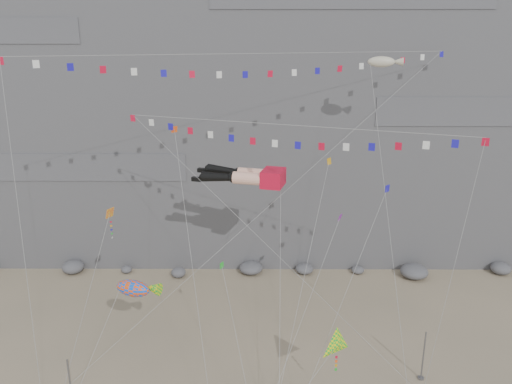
{
  "coord_description": "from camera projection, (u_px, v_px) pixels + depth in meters",
  "views": [
    {
      "loc": [
        0.8,
        -33.87,
        25.37
      ],
      "look_at": [
        0.6,
        9.0,
        12.05
      ],
      "focal_mm": 35.0,
      "sensor_mm": 36.0,
      "label": 1
    }
  ],
  "objects": [
    {
      "name": "small_kite_c",
      "position": [
        222.0,
        268.0,
        37.51
      ],
      "size": [
        3.32,
        8.54,
        12.23
      ],
      "color": "green",
      "rests_on": "ground"
    },
    {
      "name": "flag_banner_upper",
      "position": [
        258.0,
        54.0,
        41.09
      ],
      "size": [
        35.52,
        20.78,
        31.47
      ],
      "color": "red",
      "rests_on": "ground"
    },
    {
      "name": "anchor_pole_right",
      "position": [
        423.0,
        356.0,
        38.11
      ],
      "size": [
        0.12,
        0.12,
        4.16
      ],
      "primitive_type": "cylinder",
      "color": "slate",
      "rests_on": "ground"
    },
    {
      "name": "ground",
      "position": [
        248.0,
        369.0,
        39.88
      ],
      "size": [
        120.0,
        120.0,
        0.0
      ],
      "primitive_type": "plane",
      "color": "#9C896C",
      "rests_on": "ground"
    },
    {
      "name": "harlequin_kite",
      "position": [
        110.0,
        214.0,
        38.41
      ],
      "size": [
        3.87,
        6.83,
        14.05
      ],
      "color": "red",
      "rests_on": "ground"
    },
    {
      "name": "small_kite_a",
      "position": [
        175.0,
        135.0,
        40.72
      ],
      "size": [
        4.57,
        13.93,
        22.78
      ],
      "color": "#FF5115",
      "rests_on": "ground"
    },
    {
      "name": "small_kite_e",
      "position": [
        386.0,
        192.0,
        37.31
      ],
      "size": [
        7.57,
        7.6,
        17.47
      ],
      "color": "#1B13AD",
      "rests_on": "ground"
    },
    {
      "name": "legs_kite",
      "position": [
        248.0,
        176.0,
        42.6
      ],
      "size": [
        8.22,
        18.02,
        20.67
      ],
      "rotation": [
        0.0,
        0.0,
        -0.26
      ],
      "color": "red",
      "rests_on": "ground"
    },
    {
      "name": "talus_boulders",
      "position": [
        251.0,
        268.0,
        55.93
      ],
      "size": [
        60.0,
        3.0,
        1.2
      ],
      "primitive_type": null,
      "color": "#5E5E63",
      "rests_on": "ground"
    },
    {
      "name": "fish_windsock",
      "position": [
        133.0,
        288.0,
        37.84
      ],
      "size": [
        5.99,
        5.75,
        9.25
      ],
      "color": "#FF4E0D",
      "rests_on": "ground"
    },
    {
      "name": "cliff",
      "position": [
        252.0,
        40.0,
        63.02
      ],
      "size": [
        80.0,
        28.0,
        50.0
      ],
      "primitive_type": "cube",
      "color": "slate",
      "rests_on": "ground"
    },
    {
      "name": "flag_banner_lower",
      "position": [
        287.0,
        125.0,
        36.85
      ],
      "size": [
        25.24,
        10.93,
        22.41
      ],
      "color": "red",
      "rests_on": "ground"
    },
    {
      "name": "small_kite_d",
      "position": [
        328.0,
        165.0,
        42.28
      ],
      "size": [
        5.78,
        14.33,
        21.05
      ],
      "color": "orange",
      "rests_on": "ground"
    },
    {
      "name": "delta_kite",
      "position": [
        337.0,
        345.0,
        34.18
      ],
      "size": [
        6.82,
        5.27,
        8.66
      ],
      "color": "#FBED0C",
      "rests_on": "ground"
    },
    {
      "name": "small_kite_b",
      "position": [
        339.0,
        220.0,
        39.96
      ],
      "size": [
        7.05,
        10.93,
        16.68
      ],
      "color": "purple",
      "rests_on": "ground"
    },
    {
      "name": "blimp_windsock",
      "position": [
        381.0,
        63.0,
        43.25
      ],
      "size": [
        3.67,
        13.78,
        26.62
      ],
      "color": "beige",
      "rests_on": "ground"
    }
  ]
}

